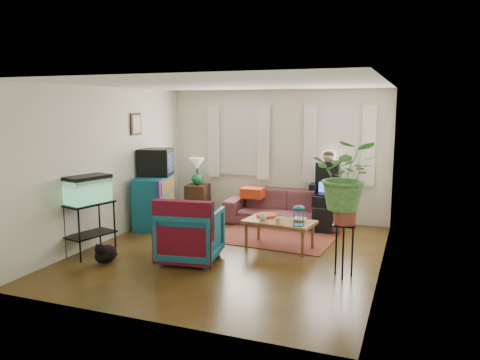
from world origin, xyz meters
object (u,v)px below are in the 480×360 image
at_px(coffee_table, 279,234).
at_px(plant_stand, 344,251).
at_px(aquarium_stand, 90,229).
at_px(side_table, 198,200).
at_px(armchair, 191,232).
at_px(sofa, 285,202).
at_px(dresser, 154,201).

xyz_separation_m(coffee_table, plant_stand, (1.16, -0.93, 0.14)).
height_order(aquarium_stand, plant_stand, aquarium_stand).
relative_size(side_table, armchair, 0.73).
distance_m(sofa, coffee_table, 1.60).
relative_size(sofa, dresser, 2.10).
distance_m(sofa, plant_stand, 2.90).
relative_size(side_table, aquarium_stand, 0.77).
xyz_separation_m(dresser, armchair, (1.56, -1.56, -0.05)).
xyz_separation_m(aquarium_stand, plant_stand, (3.80, 0.42, -0.04)).
relative_size(side_table, plant_stand, 0.86).
relative_size(side_table, dresser, 0.59).
bearing_deg(dresser, sofa, 8.71).
height_order(dresser, armchair, dresser).
height_order(aquarium_stand, coffee_table, aquarium_stand).
relative_size(armchair, plant_stand, 1.17).
xyz_separation_m(side_table, aquarium_stand, (-0.35, -3.05, 0.09)).
xyz_separation_m(dresser, coffee_table, (2.63, -0.51, -0.25)).
height_order(side_table, plant_stand, plant_stand).
bearing_deg(dresser, aquarium_stand, -105.87).
bearing_deg(sofa, coffee_table, -78.93).
bearing_deg(aquarium_stand, plant_stand, 20.89).
bearing_deg(coffee_table, aquarium_stand, -145.41).
bearing_deg(aquarium_stand, coffee_table, 41.73).
height_order(sofa, dresser, dresser).
xyz_separation_m(side_table, armchair, (1.22, -2.75, 0.12)).
distance_m(side_table, dresser, 1.25).
height_order(sofa, armchair, sofa).
bearing_deg(sofa, plant_stand, -60.12).
height_order(aquarium_stand, armchair, armchair).
distance_m(coffee_table, plant_stand, 1.50).
bearing_deg(armchair, aquarium_stand, 2.55).
height_order(sofa, side_table, sofa).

